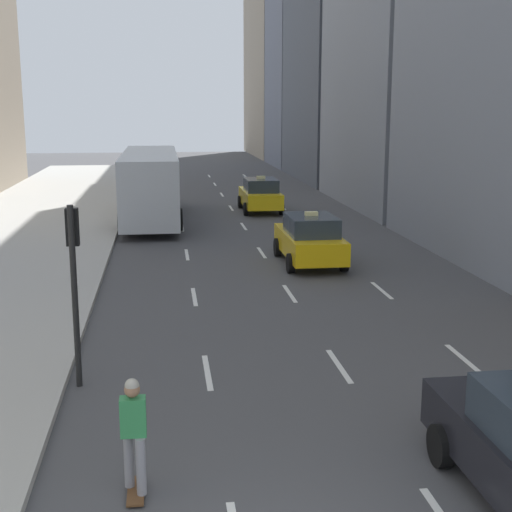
# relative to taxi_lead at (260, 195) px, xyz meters

# --- Properties ---
(sidewalk_left) EXTENTS (8.00, 66.00, 0.15)m
(sidewalk_left) POSITION_rel_taxi_lead_xyz_m (-11.00, -3.60, -0.81)
(sidewalk_left) COLOR #ADAAA3
(sidewalk_left) RESTS_ON ground
(lane_markings) EXTENTS (5.72, 56.00, 0.01)m
(lane_markings) POSITION_rel_taxi_lead_xyz_m (-1.40, -7.60, -0.87)
(lane_markings) COLOR white
(lane_markings) RESTS_ON ground
(taxi_lead) EXTENTS (2.02, 4.40, 1.87)m
(taxi_lead) POSITION_rel_taxi_lead_xyz_m (0.00, 0.00, 0.00)
(taxi_lead) COLOR yellow
(taxi_lead) RESTS_ON ground
(taxi_second) EXTENTS (2.02, 4.40, 1.87)m
(taxi_second) POSITION_rel_taxi_lead_xyz_m (0.00, -12.69, 0.00)
(taxi_second) COLOR yellow
(taxi_second) RESTS_ON ground
(city_bus) EXTENTS (2.80, 11.61, 3.25)m
(city_bus) POSITION_rel_taxi_lead_xyz_m (-5.61, -2.19, 0.91)
(city_bus) COLOR #B7BCC1
(city_bus) RESTS_ON ground
(skateboarder) EXTENTS (0.36, 0.80, 1.75)m
(skateboarder) POSITION_rel_taxi_lead_xyz_m (-5.51, -27.19, 0.08)
(skateboarder) COLOR brown
(skateboarder) RESTS_ON ground
(traffic_light_pole) EXTENTS (0.24, 0.42, 3.60)m
(traffic_light_pole) POSITION_rel_taxi_lead_xyz_m (-6.75, -22.90, 1.53)
(traffic_light_pole) COLOR black
(traffic_light_pole) RESTS_ON ground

